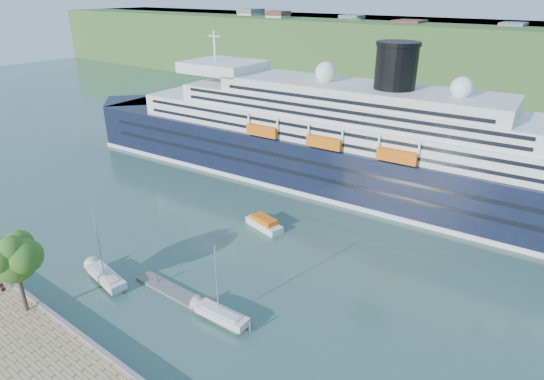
{
  "coord_description": "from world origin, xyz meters",
  "views": [
    {
      "loc": [
        39.95,
        -17.49,
        34.03
      ],
      "look_at": [
        3.66,
        30.0,
        7.51
      ],
      "focal_mm": 30.0,
      "sensor_mm": 36.0,
      "label": 1
    }
  ],
  "objects": [
    {
      "name": "floating_pontoon",
      "position": [
        5.28,
        11.51,
        0.19
      ],
      "size": [
        16.99,
        2.35,
        0.38
      ],
      "primitive_type": null,
      "rotation": [
        0.0,
        0.0,
        0.02
      ],
      "color": "slate",
      "rests_on": "ground"
    },
    {
      "name": "cruise_ship",
      "position": [
        -1.89,
        52.82,
        13.29
      ],
      "size": [
        119.38,
        26.58,
        26.59
      ],
      "primitive_type": null,
      "rotation": [
        0.0,
        0.0,
        0.08
      ],
      "color": "black",
      "rests_on": "ground"
    },
    {
      "name": "far_hillside",
      "position": [
        0.0,
        145.0,
        12.0
      ],
      "size": [
        400.0,
        50.0,
        24.0
      ],
      "primitive_type": "cube",
      "color": "#315823",
      "rests_on": "ground"
    },
    {
      "name": "sailboat_white_far",
      "position": [
        11.05,
        11.19,
        4.63
      ],
      "size": [
        7.27,
        2.39,
        9.26
      ],
      "primitive_type": null,
      "rotation": [
        0.0,
        0.0,
        0.06
      ],
      "color": "silver",
      "rests_on": "ground"
    },
    {
      "name": "tender_launch",
      "position": [
        1.21,
        31.17,
        0.92
      ],
      "size": [
        7.0,
        3.63,
        1.84
      ],
      "primitive_type": null,
      "rotation": [
        0.0,
        0.0,
        -0.21
      ],
      "color": "orange",
      "rests_on": "ground"
    },
    {
      "name": "quay_coping",
      "position": [
        0.0,
        -0.2,
        1.15
      ],
      "size": [
        220.0,
        0.5,
        0.3
      ],
      "primitive_type": "cube",
      "color": "slate",
      "rests_on": "promenade"
    },
    {
      "name": "park_bench",
      "position": [
        -13.21,
        -1.37,
        1.46
      ],
      "size": [
        1.53,
        0.84,
        0.92
      ],
      "primitive_type": null,
      "rotation": [
        0.0,
        0.0,
        -0.18
      ],
      "color": "#472214",
      "rests_on": "promenade"
    },
    {
      "name": "promenade_tree",
      "position": [
        -6.96,
        -1.5,
        6.28
      ],
      "size": [
        6.38,
        6.38,
        10.56
      ],
      "primitive_type": null,
      "color": "#305C18",
      "rests_on": "promenade"
    },
    {
      "name": "sailboat_white_near",
      "position": [
        -5.42,
        7.67,
        4.98
      ],
      "size": [
        7.95,
        3.27,
        9.97
      ],
      "primitive_type": null,
      "rotation": [
        0.0,
        0.0,
        -0.15
      ],
      "color": "silver",
      "rests_on": "ground"
    },
    {
      "name": "ground",
      "position": [
        0.0,
        0.0,
        0.0
      ],
      "size": [
        400.0,
        400.0,
        0.0
      ],
      "primitive_type": "plane",
      "color": "#31584E",
      "rests_on": "ground"
    }
  ]
}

